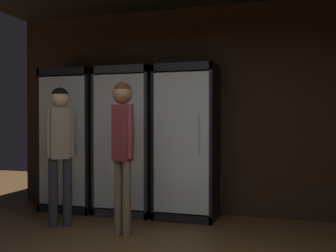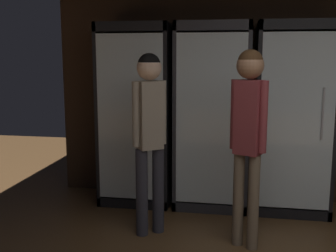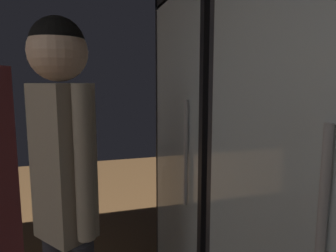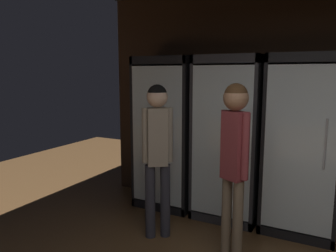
{
  "view_description": "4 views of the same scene",
  "coord_description": "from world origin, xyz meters",
  "px_view_note": "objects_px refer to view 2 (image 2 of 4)",
  "views": [
    {
      "loc": [
        0.93,
        -2.27,
        1.27
      ],
      "look_at": [
        -0.53,
        2.46,
        1.19
      ],
      "focal_mm": 42.42,
      "sensor_mm": 36.0,
      "label": 1
    },
    {
      "loc": [
        -0.9,
        -1.68,
        1.63
      ],
      "look_at": [
        -1.67,
        2.74,
        0.86
      ],
      "focal_mm": 43.99,
      "sensor_mm": 36.0,
      "label": 2
    },
    {
      "loc": [
        -0.46,
        1.91,
        1.42
      ],
      "look_at": [
        -1.88,
        2.33,
        1.2
      ],
      "focal_mm": 32.89,
      "sensor_mm": 36.0,
      "label": 3
    },
    {
      "loc": [
        0.0,
        -1.09,
        1.77
      ],
      "look_at": [
        -1.88,
        2.45,
        1.12
      ],
      "focal_mm": 35.37,
      "sensor_mm": 36.0,
      "label": 4
    }
  ],
  "objects_px": {
    "cooler_far_left": "(138,115)",
    "cooler_left": "(213,117)",
    "shopper_far": "(248,121)",
    "shopper_near": "(150,125)",
    "cooler_center": "(292,120)"
  },
  "relations": [
    {
      "from": "cooler_left",
      "to": "shopper_far",
      "type": "bearing_deg",
      "value": -70.41
    },
    {
      "from": "shopper_near",
      "to": "shopper_far",
      "type": "distance_m",
      "value": 0.87
    },
    {
      "from": "shopper_far",
      "to": "shopper_near",
      "type": "bearing_deg",
      "value": 171.61
    },
    {
      "from": "cooler_left",
      "to": "shopper_near",
      "type": "relative_size",
      "value": 1.19
    },
    {
      "from": "cooler_center",
      "to": "shopper_far",
      "type": "height_order",
      "value": "cooler_center"
    },
    {
      "from": "cooler_center",
      "to": "shopper_near",
      "type": "xyz_separation_m",
      "value": [
        -1.34,
        -0.88,
        0.06
      ]
    },
    {
      "from": "cooler_far_left",
      "to": "cooler_left",
      "type": "bearing_deg",
      "value": 0.07
    },
    {
      "from": "cooler_left",
      "to": "cooler_far_left",
      "type": "bearing_deg",
      "value": -179.93
    },
    {
      "from": "cooler_center",
      "to": "shopper_far",
      "type": "distance_m",
      "value": 1.12
    },
    {
      "from": "cooler_center",
      "to": "shopper_far",
      "type": "xyz_separation_m",
      "value": [
        -0.47,
        -1.01,
        0.13
      ]
    },
    {
      "from": "cooler_left",
      "to": "shopper_near",
      "type": "distance_m",
      "value": 1.02
    },
    {
      "from": "shopper_near",
      "to": "shopper_far",
      "type": "relative_size",
      "value": 0.98
    },
    {
      "from": "cooler_center",
      "to": "shopper_far",
      "type": "bearing_deg",
      "value": -115.14
    },
    {
      "from": "cooler_left",
      "to": "cooler_center",
      "type": "relative_size",
      "value": 1.0
    },
    {
      "from": "cooler_far_left",
      "to": "shopper_far",
      "type": "xyz_separation_m",
      "value": [
        1.19,
        -1.01,
        0.12
      ]
    }
  ]
}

